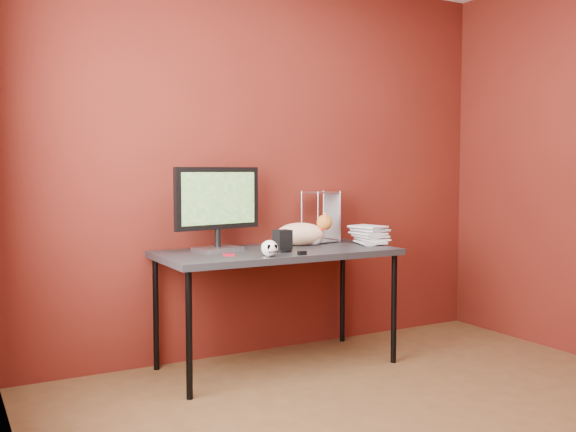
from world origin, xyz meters
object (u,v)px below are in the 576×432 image
desk (277,258)px  skull_mug (270,248)px  cat (301,234)px  book_stack (359,141)px  monitor (218,204)px  speaker (283,242)px

desk → skull_mug: skull_mug is taller
cat → book_stack: size_ratio=0.34×
desk → cat: 0.31m
desk → monitor: 0.51m
desk → book_stack: book_stack is taller
desk → skull_mug: bearing=-125.1°
speaker → book_stack: book_stack is taller
skull_mug → book_stack: book_stack is taller
skull_mug → desk: bearing=60.3°
monitor → skull_mug: size_ratio=6.03×
speaker → book_stack: size_ratio=0.10×
book_stack → cat: bearing=160.8°
cat → speaker: 0.36m
monitor → cat: size_ratio=1.27×
book_stack → speaker: bearing=-170.4°
monitor → book_stack: book_stack is taller
cat → speaker: size_ratio=3.48×
speaker → skull_mug: bearing=-140.4°
monitor → cat: 0.63m
speaker → cat: bearing=37.6°
desk → monitor: monitor is taller
skull_mug → cat: bearing=48.1°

